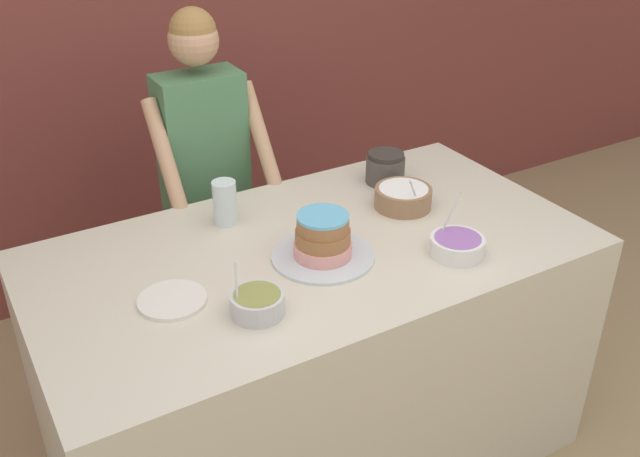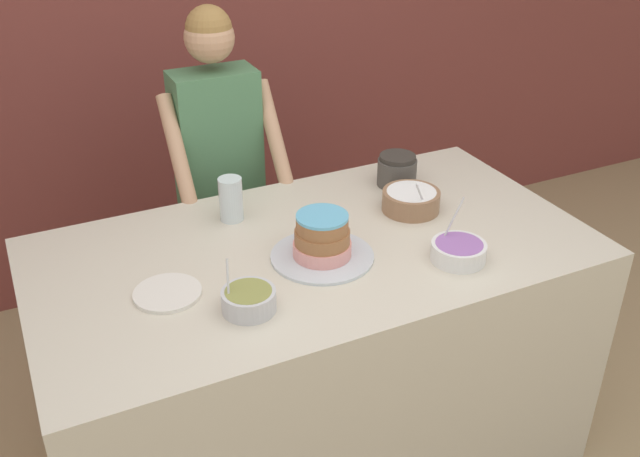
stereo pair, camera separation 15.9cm
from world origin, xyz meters
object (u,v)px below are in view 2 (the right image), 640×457
Objects in this scene: cake at (322,240)px; frosting_bowl_purple at (458,251)px; person_baker at (219,158)px; drinking_glass at (231,199)px; frosting_bowl_white at (411,200)px; stoneware_jar at (397,170)px; ceramic_plate at (168,293)px; frosting_bowl_olive at (249,299)px.

frosting_bowl_purple reaches higher than cake.
person_baker is 4.71× the size of cake.
drinking_glass is (-0.10, -0.43, 0.04)m from person_baker.
frosting_bowl_white is (0.04, 0.35, 0.01)m from frosting_bowl_purple.
cake is 0.45m from frosting_bowl_white.
ceramic_plate is at bearing -160.64° from stoneware_jar.
cake is 2.22× the size of stoneware_jar.
ceramic_plate is 1.05m from stoneware_jar.
ceramic_plate is at bearing 166.70° from frosting_bowl_purple.
cake is (0.07, -0.79, 0.02)m from person_baker.
drinking_glass is 0.78× the size of ceramic_plate.
cake is 0.40m from drinking_glass.
cake is 2.12× the size of drinking_glass.
frosting_bowl_purple reaches higher than frosting_bowl_olive.
frosting_bowl_white is (0.73, 0.32, 0.00)m from frosting_bowl_olive.
person_baker is at bearing 76.90° from drinking_glass.
cake is at bearing -64.86° from drinking_glass.
stoneware_jar is (0.80, 0.52, 0.02)m from frosting_bowl_olive.
frosting_bowl_olive is 0.77× the size of frosting_bowl_white.
frosting_bowl_purple is at bearing -45.60° from drinking_glass.
frosting_bowl_purple is at bearing -2.85° from frosting_bowl_olive.
person_baker is 0.44m from drinking_glass.
frosting_bowl_olive is 0.55m from drinking_glass.
drinking_glass is 0.66m from stoneware_jar.
frosting_bowl_purple is (0.38, -0.20, -0.03)m from cake.
person_baker is 10.46× the size of stoneware_jar.
frosting_bowl_white is at bearing 23.39° from frosting_bowl_olive.
drinking_glass is at bearing -103.10° from person_baker.
drinking_glass is 0.49m from ceramic_plate.
person_baker is at bearing 142.00° from stoneware_jar.
ceramic_plate is 1.35× the size of stoneware_jar.
person_baker is 0.71m from stoneware_jar.
cake is 1.78× the size of frosting_bowl_purple.
cake is 0.43m from frosting_bowl_purple.
frosting_bowl_white reaches higher than ceramic_plate.
frosting_bowl_olive is at bearing -42.55° from ceramic_plate.
stoneware_jar is (0.99, 0.35, 0.05)m from ceramic_plate.
frosting_bowl_olive is at bearing 177.15° from frosting_bowl_purple.
frosting_bowl_olive reaches higher than stoneware_jar.
frosting_bowl_purple is 1.25× the size of stoneware_jar.
person_baker is 7.76× the size of ceramic_plate.
person_baker reaches higher than frosting_bowl_white.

